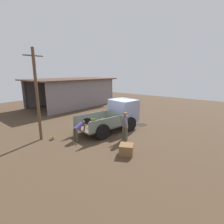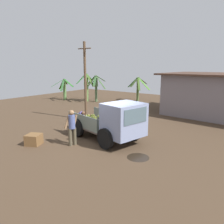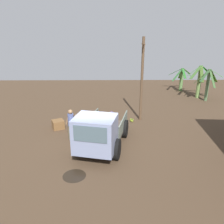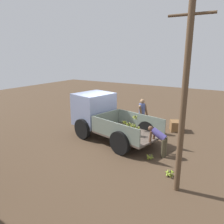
% 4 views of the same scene
% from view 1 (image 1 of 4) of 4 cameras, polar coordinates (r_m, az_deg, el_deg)
% --- Properties ---
extents(ground, '(36.00, 36.00, 0.00)m').
position_cam_1_polar(ground, '(12.30, 1.25, -5.95)').
color(ground, '#4A3727').
extents(mud_patch_0, '(0.94, 0.94, 0.01)m').
position_cam_1_polar(mud_patch_0, '(13.66, 9.42, -4.13)').
color(mud_patch_0, black).
rests_on(mud_patch_0, ground).
extents(cargo_truck, '(4.60, 2.79, 2.05)m').
position_cam_1_polar(cargo_truck, '(12.40, 2.22, -0.55)').
color(cargo_truck, brown).
rests_on(cargo_truck, ground).
extents(warehouse_shed, '(10.25, 6.50, 3.18)m').
position_cam_1_polar(warehouse_shed, '(21.44, -12.36, 8.31)').
color(warehouse_shed, gray).
rests_on(warehouse_shed, ground).
extents(utility_pole, '(1.14, 0.17, 5.31)m').
position_cam_1_polar(utility_pole, '(10.92, -23.30, 5.28)').
color(utility_pole, brown).
rests_on(utility_pole, ground).
extents(person_foreground_visitor, '(0.44, 0.70, 1.72)m').
position_cam_1_polar(person_foreground_visitor, '(10.37, 4.25, -4.12)').
color(person_foreground_visitor, brown).
rests_on(person_foreground_visitor, ground).
extents(person_worker_loading, '(0.80, 0.57, 1.14)m').
position_cam_1_polar(person_worker_loading, '(10.54, -10.87, -5.49)').
color(person_worker_loading, '#4C4530').
rests_on(person_worker_loading, ground).
extents(person_bystander_near_shed, '(0.62, 0.36, 1.53)m').
position_cam_1_polar(person_bystander_near_shed, '(17.29, -19.30, 1.86)').
color(person_bystander_near_shed, brown).
rests_on(person_bystander_near_shed, ground).
extents(banana_bunch_on_ground_0, '(0.28, 0.29, 0.22)m').
position_cam_1_polar(banana_bunch_on_ground_0, '(11.24, -18.81, -7.90)').
color(banana_bunch_on_ground_0, '#4A4330').
rests_on(banana_bunch_on_ground_0, ground).
extents(banana_bunch_on_ground_1, '(0.29, 0.28, 0.21)m').
position_cam_1_polar(banana_bunch_on_ground_1, '(11.22, -12.21, -7.56)').
color(banana_bunch_on_ground_1, brown).
rests_on(banana_bunch_on_ground_1, ground).
extents(wooden_crate_0, '(0.88, 0.88, 0.52)m').
position_cam_1_polar(wooden_crate_0, '(8.86, 4.70, -12.09)').
color(wooden_crate_0, brown).
rests_on(wooden_crate_0, ground).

